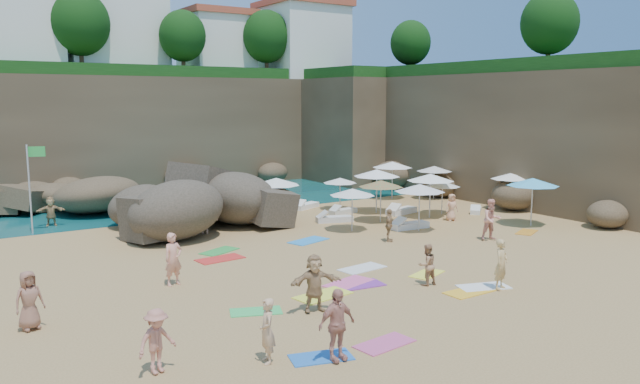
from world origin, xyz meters
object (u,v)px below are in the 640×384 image
parasol_1 (276,182)px  parasol_0 (340,180)px  person_stand_4 (452,207)px  rock_outcrop (222,226)px  person_stand_0 (173,259)px  person_stand_2 (204,214)px  parasol_2 (377,173)px  person_stand_6 (267,331)px  person_stand_1 (427,265)px  person_stand_5 (51,211)px  lounger_0 (306,206)px  flag_pole (32,177)px  person_stand_3 (389,225)px

parasol_1 → parasol_0: bearing=13.9°
parasol_1 → person_stand_4: parasol_1 is taller
rock_outcrop → person_stand_0: bearing=-123.7°
person_stand_2 → parasol_2: bearing=-155.9°
parasol_1 → person_stand_6: (-8.88, -15.35, -1.35)m
person_stand_0 → person_stand_4: bearing=-0.9°
person_stand_1 → person_stand_5: 20.32m
person_stand_5 → person_stand_2: bearing=-33.7°
person_stand_4 → person_stand_6: (-16.90, -10.59, 0.09)m
parasol_1 → person_stand_4: bearing=-30.7°
person_stand_6 → person_stand_0: bearing=-165.6°
lounger_0 → person_stand_0: (-12.04, -10.54, 0.79)m
parasol_2 → person_stand_2: parasol_2 is taller
flag_pole → person_stand_6: size_ratio=2.64×
person_stand_6 → rock_outcrop: bearing=176.5°
person_stand_2 → rock_outcrop: bearing=-115.4°
flag_pole → person_stand_1: (10.02, -16.64, -2.02)m
person_stand_2 → lounger_0: bearing=-132.3°
parasol_2 → parasol_1: bearing=173.1°
parasol_2 → person_stand_2: size_ratio=1.38×
person_stand_0 → person_stand_5: (-1.62, 13.36, -0.18)m
parasol_1 → person_stand_0: size_ratio=1.34×
parasol_2 → person_stand_6: bearing=-135.7°
parasol_1 → person_stand_6: parasol_1 is taller
person_stand_2 → person_stand_4: bearing=-173.8°
person_stand_2 → person_stand_6: 15.47m
flag_pole → person_stand_2: 8.40m
parasol_0 → person_stand_2: (-9.24, -1.80, -0.77)m
parasol_1 → parasol_2: parasol_2 is taller
parasol_0 → parasol_1: parasol_1 is taller
lounger_0 → person_stand_6: (-12.40, -18.05, 0.67)m
parasol_2 → lounger_0: 4.80m
parasol_1 → person_stand_0: parasol_1 is taller
parasol_0 → person_stand_4: (3.08, -5.98, -1.01)m
person_stand_3 → person_stand_0: bearing=137.0°
person_stand_4 → parasol_2: bearing=130.6°
person_stand_1 → person_stand_2: (-3.17, 12.12, 0.23)m
parasol_1 → person_stand_3: parasol_1 is taller
person_stand_1 → person_stand_5: size_ratio=0.97×
person_stand_0 → parasol_2: bearing=14.5°
rock_outcrop → person_stand_5: (-7.27, 4.92, 0.76)m
parasol_1 → person_stand_4: 9.44m
rock_outcrop → parasol_1: parasol_1 is taller
rock_outcrop → person_stand_5: size_ratio=5.28×
parasol_1 → lounger_0: 4.87m
rock_outcrop → person_stand_6: bearing=-110.6°
person_stand_6 → person_stand_5: bearing=-159.4°
parasol_1 → person_stand_6: bearing=-120.0°
parasol_1 → parasol_2: size_ratio=0.95×
parasol_0 → parasol_1: size_ratio=0.80×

